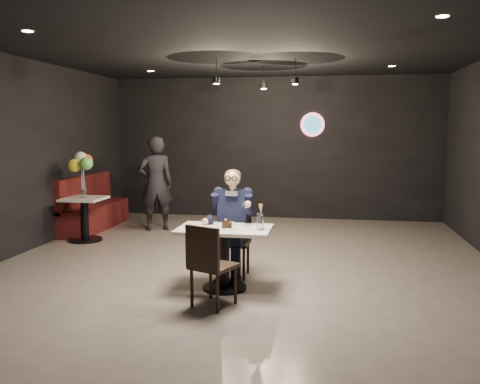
% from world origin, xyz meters
% --- Properties ---
extents(floor, '(9.00, 9.00, 0.00)m').
position_xyz_m(floor, '(0.00, 0.00, 0.00)').
color(floor, gray).
rests_on(floor, ground).
extents(wall_sign, '(0.50, 0.06, 0.50)m').
position_xyz_m(wall_sign, '(0.80, 4.47, 2.00)').
color(wall_sign, pink).
rests_on(wall_sign, floor).
extents(pendant_lights, '(1.40, 1.20, 0.36)m').
position_xyz_m(pendant_lights, '(0.00, 2.00, 2.88)').
color(pendant_lights, black).
rests_on(pendant_lights, floor).
extents(main_table, '(1.10, 0.70, 0.75)m').
position_xyz_m(main_table, '(-0.06, -0.55, 0.38)').
color(main_table, white).
rests_on(main_table, floor).
extents(chair_far, '(0.42, 0.46, 0.92)m').
position_xyz_m(chair_far, '(-0.06, -0.00, 0.46)').
color(chair_far, black).
rests_on(chair_far, floor).
extents(chair_near, '(0.57, 0.59, 0.92)m').
position_xyz_m(chair_near, '(-0.06, -1.14, 0.46)').
color(chair_near, black).
rests_on(chair_near, floor).
extents(seated_man, '(0.60, 0.80, 1.44)m').
position_xyz_m(seated_man, '(-0.06, -0.00, 0.72)').
color(seated_man, black).
rests_on(seated_man, floor).
extents(dessert_plate, '(0.24, 0.24, 0.01)m').
position_xyz_m(dessert_plate, '(-0.00, -0.61, 0.76)').
color(dessert_plate, white).
rests_on(dessert_plate, main_table).
extents(cake_slice, '(0.13, 0.12, 0.08)m').
position_xyz_m(cake_slice, '(-0.02, -0.61, 0.80)').
color(cake_slice, black).
rests_on(cake_slice, dessert_plate).
extents(mint_leaf, '(0.07, 0.04, 0.01)m').
position_xyz_m(mint_leaf, '(0.06, -0.67, 0.84)').
color(mint_leaf, '#2E8D34').
rests_on(mint_leaf, cake_slice).
extents(sundae_glass, '(0.08, 0.08, 0.19)m').
position_xyz_m(sundae_glass, '(0.37, -0.58, 0.84)').
color(sundae_glass, silver).
rests_on(sundae_glass, main_table).
extents(wafer_cone, '(0.07, 0.07, 0.12)m').
position_xyz_m(wafer_cone, '(0.38, -0.58, 0.99)').
color(wafer_cone, tan).
rests_on(wafer_cone, sundae_glass).
extents(booth_bench, '(0.51, 2.06, 1.03)m').
position_xyz_m(booth_bench, '(-3.25, 2.63, 0.51)').
color(booth_bench, '#44110E').
rests_on(booth_bench, floor).
extents(side_table, '(0.65, 0.65, 0.81)m').
position_xyz_m(side_table, '(-2.95, 1.63, 0.41)').
color(side_table, white).
rests_on(side_table, floor).
extents(balloon_vase, '(0.10, 0.10, 0.15)m').
position_xyz_m(balloon_vase, '(-2.95, 1.63, 0.82)').
color(balloon_vase, silver).
rests_on(balloon_vase, side_table).
extents(balloon_bunch, '(0.40, 0.40, 0.66)m').
position_xyz_m(balloon_bunch, '(-2.95, 1.63, 1.23)').
color(balloon_bunch, yellow).
rests_on(balloon_bunch, balloon_vase).
extents(passerby, '(0.77, 0.66, 1.77)m').
position_xyz_m(passerby, '(-2.06, 2.75, 0.89)').
color(passerby, black).
rests_on(passerby, floor).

